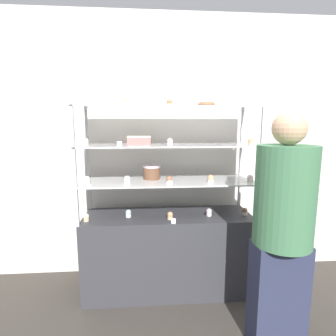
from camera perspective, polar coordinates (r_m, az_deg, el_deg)
ground_plane at (r=2.74m, az=0.00°, el=-24.64°), size 20.00×20.00×0.00m
back_wall at (r=2.68m, az=-0.64°, el=4.31°), size 8.00×0.05×2.60m
display_base at (r=2.56m, az=0.00°, el=-17.83°), size 1.50×0.49×0.73m
display_riser_lower at (r=2.33m, az=0.00°, el=-3.13°), size 1.50×0.49×0.32m
display_riser_middle at (r=2.29m, az=0.00°, el=4.67°), size 1.50×0.49×0.32m
display_riser_upper at (r=2.29m, az=0.00°, el=12.64°), size 1.50×0.49×0.32m
layer_cake_centerpiece at (r=2.38m, az=-3.58°, el=-0.89°), size 0.16×0.16×0.13m
sheet_cake_frosted at (r=2.32m, az=-6.32°, el=6.02°), size 0.20×0.15×0.07m
cupcake_0 at (r=2.35m, az=-17.36°, el=-10.23°), size 0.05×0.05×0.07m
cupcake_1 at (r=2.37m, az=-8.61°, el=-9.75°), size 0.05×0.05×0.07m
cupcake_2 at (r=2.29m, az=0.45°, el=-10.32°), size 0.05×0.05×0.07m
cupcake_3 at (r=2.40m, az=8.91°, el=-9.50°), size 0.05×0.05×0.07m
cupcake_4 at (r=2.49m, az=16.36°, el=-9.07°), size 0.05×0.05×0.07m
price_tag_0 at (r=2.20m, az=1.20°, el=-11.45°), size 0.04×0.00×0.04m
cupcake_5 at (r=2.30m, az=-17.22°, el=-2.51°), size 0.05×0.05×0.06m
cupcake_6 at (r=2.25m, az=-8.89°, el=-2.49°), size 0.05×0.05×0.06m
cupcake_7 at (r=2.21m, az=0.12°, el=-2.57°), size 0.05×0.05×0.06m
cupcake_8 at (r=2.28m, az=9.25°, el=-2.31°), size 0.05×0.05×0.06m
cupcake_9 at (r=2.37m, az=17.47°, el=-2.20°), size 0.05×0.05×0.06m
price_tag_1 at (r=2.11m, az=0.35°, el=-3.36°), size 0.04×0.00×0.04m
cupcake_10 at (r=2.30m, az=-17.48°, el=5.44°), size 0.05×0.05×0.06m
cupcake_11 at (r=2.18m, az=0.44°, el=5.69°), size 0.05×0.05×0.06m
cupcake_12 at (r=2.32m, az=17.61°, el=5.47°), size 0.05×0.05×0.06m
price_tag_2 at (r=2.07m, az=-10.54°, el=5.15°), size 0.04×0.00×0.04m
cupcake_13 at (r=2.24m, az=-18.31°, el=13.53°), size 0.05×0.05×0.07m
cupcake_14 at (r=2.17m, az=-8.97°, el=14.03°), size 0.05×0.05×0.07m
cupcake_15 at (r=2.25m, az=0.31°, el=13.94°), size 0.05×0.05×0.07m
cupcake_16 at (r=2.29m, az=9.10°, el=13.75°), size 0.05×0.05×0.07m
cupcake_17 at (r=2.36m, az=17.81°, el=13.30°), size 0.05×0.05×0.07m
price_tag_3 at (r=2.07m, az=-11.02°, el=13.95°), size 0.04×0.00×0.04m
donut_glazed at (r=2.31m, az=8.34°, el=13.48°), size 0.15×0.15×0.04m
customer_figure at (r=1.92m, az=23.62°, el=-11.73°), size 0.38×0.38×1.62m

